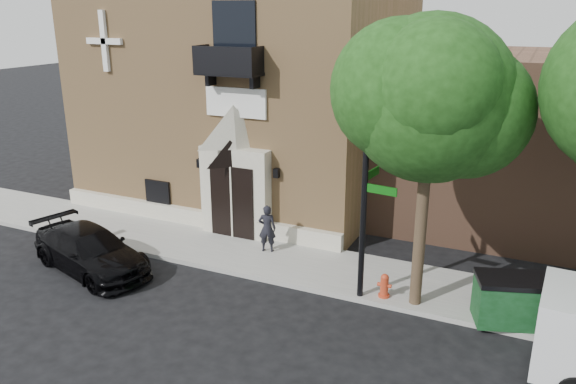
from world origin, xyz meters
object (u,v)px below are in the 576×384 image
object	(u,v)px
black_sedan	(90,250)
street_sign	(365,190)
fire_hydrant	(384,286)
pedestrian_near	(267,228)
dumpster	(514,300)

from	to	relation	value
black_sedan	street_sign	distance (m)	8.95
fire_hydrant	street_sign	bearing A→B (deg)	-162.76
fire_hydrant	pedestrian_near	world-z (taller)	pedestrian_near
street_sign	dumpster	xyz separation A→B (m)	(4.01, 0.25, -2.52)
black_sedan	street_sign	xyz separation A→B (m)	(8.38, 1.73, 2.63)
black_sedan	fire_hydrant	distance (m)	9.21
street_sign	fire_hydrant	distance (m)	2.89
dumpster	pedestrian_near	xyz separation A→B (m)	(-7.82, 1.38, 0.17)
street_sign	pedestrian_near	distance (m)	4.77
dumpster	pedestrian_near	world-z (taller)	pedestrian_near
fire_hydrant	dumpster	xyz separation A→B (m)	(3.38, 0.06, 0.30)
pedestrian_near	fire_hydrant	bearing A→B (deg)	144.86
pedestrian_near	street_sign	bearing A→B (deg)	139.66
street_sign	fire_hydrant	size ratio (longest dim) A/B	8.89
pedestrian_near	black_sedan	bearing A→B (deg)	19.30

